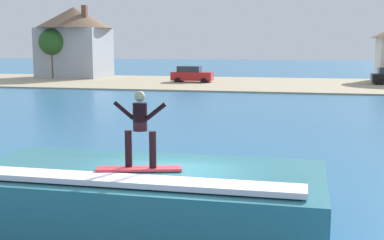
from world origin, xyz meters
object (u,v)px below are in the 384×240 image
object	(u,v)px
wave_crest	(144,195)
car_near_shore	(192,75)
surfer	(140,125)
house_with_chimney	(74,38)
tree_tall_bare	(52,42)
surfboard	(139,169)

from	to	relation	value
wave_crest	car_near_shore	size ratio (longest dim) A/B	1.90
wave_crest	surfer	bearing A→B (deg)	-78.89
wave_crest	surfer	world-z (taller)	surfer
house_with_chimney	tree_tall_bare	bearing A→B (deg)	-112.26
surfer	house_with_chimney	distance (m)	54.60
wave_crest	car_near_shore	bearing A→B (deg)	101.24
surfboard	house_with_chimney	distance (m)	54.68
wave_crest	tree_tall_bare	world-z (taller)	tree_tall_bare
surfboard	tree_tall_bare	distance (m)	52.42
wave_crest	surfboard	xyz separation A→B (m)	(0.08, -0.57, 0.77)
surfboard	house_with_chimney	size ratio (longest dim) A/B	0.20
tree_tall_bare	house_with_chimney	bearing A→B (deg)	67.74
tree_tall_bare	surfer	bearing A→B (deg)	-60.22
surfboard	car_near_shore	size ratio (longest dim) A/B	0.44
wave_crest	house_with_chimney	bearing A→B (deg)	117.03
surfer	house_with_chimney	world-z (taller)	house_with_chimney
car_near_shore	house_with_chimney	xyz separation A→B (m)	(-16.02, 5.21, 3.96)
surfboard	tree_tall_bare	xyz separation A→B (m)	(-25.96, 45.44, 3.00)
surfer	house_with_chimney	xyz separation A→B (m)	(-24.65, 48.65, 2.48)
wave_crest	surfboard	distance (m)	0.96
surfer	tree_tall_bare	world-z (taller)	tree_tall_bare
wave_crest	car_near_shore	world-z (taller)	car_near_shore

